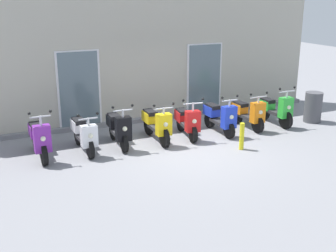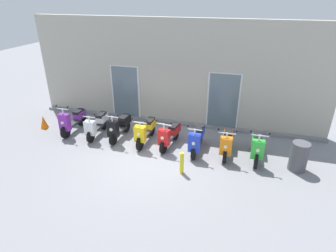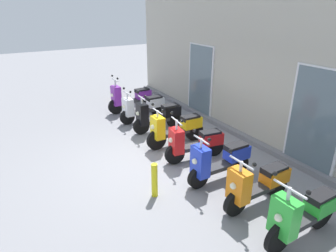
{
  "view_description": "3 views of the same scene",
  "coord_description": "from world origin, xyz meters",
  "px_view_note": "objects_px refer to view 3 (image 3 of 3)",
  "views": [
    {
      "loc": [
        -4.76,
        -9.16,
        3.82
      ],
      "look_at": [
        -0.42,
        0.31,
        0.6
      ],
      "focal_mm": 45.94,
      "sensor_mm": 36.0,
      "label": 1
    },
    {
      "loc": [
        2.81,
        -7.51,
        4.99
      ],
      "look_at": [
        0.41,
        0.85,
        0.83
      ],
      "focal_mm": 29.93,
      "sensor_mm": 36.0,
      "label": 2
    },
    {
      "loc": [
        5.47,
        -2.72,
        3.45
      ],
      "look_at": [
        0.12,
        0.4,
        0.87
      ],
      "focal_mm": 31.31,
      "sensor_mm": 36.0,
      "label": 3
    }
  ],
  "objects_px": {
    "scooter_purple": "(130,98)",
    "traffic_cone": "(115,94)",
    "scooter_blue": "(219,161)",
    "scooter_orange": "(257,184)",
    "scooter_black": "(157,115)",
    "scooter_yellow": "(176,128)",
    "scooter_red": "(195,142)",
    "scooter_green": "(303,214)",
    "curb_bollard": "(155,180)",
    "scooter_white": "(143,107)"
  },
  "relations": [
    {
      "from": "scooter_blue",
      "to": "curb_bollard",
      "type": "distance_m",
      "value": 1.42
    },
    {
      "from": "scooter_purple",
      "to": "scooter_white",
      "type": "bearing_deg",
      "value": -1.85
    },
    {
      "from": "scooter_blue",
      "to": "scooter_orange",
      "type": "bearing_deg",
      "value": 3.54
    },
    {
      "from": "scooter_red",
      "to": "curb_bollard",
      "type": "distance_m",
      "value": 1.7
    },
    {
      "from": "scooter_yellow",
      "to": "curb_bollard",
      "type": "height_order",
      "value": "scooter_yellow"
    },
    {
      "from": "traffic_cone",
      "to": "scooter_black",
      "type": "bearing_deg",
      "value": 0.33
    },
    {
      "from": "scooter_white",
      "to": "scooter_orange",
      "type": "distance_m",
      "value": 4.88
    },
    {
      "from": "scooter_orange",
      "to": "traffic_cone",
      "type": "relative_size",
      "value": 2.92
    },
    {
      "from": "scooter_purple",
      "to": "curb_bollard",
      "type": "height_order",
      "value": "scooter_purple"
    },
    {
      "from": "curb_bollard",
      "to": "scooter_red",
      "type": "bearing_deg",
      "value": 118.3
    },
    {
      "from": "scooter_red",
      "to": "scooter_white",
      "type": "bearing_deg",
      "value": 179.26
    },
    {
      "from": "scooter_orange",
      "to": "scooter_green",
      "type": "height_order",
      "value": "scooter_green"
    },
    {
      "from": "scooter_red",
      "to": "scooter_blue",
      "type": "distance_m",
      "value": 1.0
    },
    {
      "from": "scooter_yellow",
      "to": "scooter_orange",
      "type": "height_order",
      "value": "scooter_orange"
    },
    {
      "from": "scooter_yellow",
      "to": "scooter_black",
      "type": "bearing_deg",
      "value": 178.65
    },
    {
      "from": "scooter_white",
      "to": "scooter_blue",
      "type": "xyz_separation_m",
      "value": [
        3.88,
        -0.13,
        0.0
      ]
    },
    {
      "from": "scooter_black",
      "to": "scooter_yellow",
      "type": "height_order",
      "value": "scooter_black"
    },
    {
      "from": "scooter_purple",
      "to": "scooter_yellow",
      "type": "distance_m",
      "value": 3.05
    },
    {
      "from": "scooter_black",
      "to": "scooter_yellow",
      "type": "distance_m",
      "value": 1.05
    },
    {
      "from": "scooter_yellow",
      "to": "scooter_blue",
      "type": "distance_m",
      "value": 1.91
    },
    {
      "from": "scooter_yellow",
      "to": "scooter_blue",
      "type": "relative_size",
      "value": 1.08
    },
    {
      "from": "scooter_blue",
      "to": "scooter_orange",
      "type": "distance_m",
      "value": 1.0
    },
    {
      "from": "scooter_blue",
      "to": "curb_bollard",
      "type": "height_order",
      "value": "scooter_blue"
    },
    {
      "from": "scooter_black",
      "to": "scooter_blue",
      "type": "bearing_deg",
      "value": -2.82
    },
    {
      "from": "scooter_green",
      "to": "scooter_blue",
      "type": "bearing_deg",
      "value": -179.36
    },
    {
      "from": "scooter_red",
      "to": "scooter_green",
      "type": "bearing_deg",
      "value": -1.34
    },
    {
      "from": "scooter_orange",
      "to": "scooter_black",
      "type": "bearing_deg",
      "value": 178.79
    },
    {
      "from": "traffic_cone",
      "to": "scooter_green",
      "type": "bearing_deg",
      "value": -0.73
    },
    {
      "from": "curb_bollard",
      "to": "scooter_blue",
      "type": "bearing_deg",
      "value": 82.09
    },
    {
      "from": "scooter_yellow",
      "to": "traffic_cone",
      "type": "height_order",
      "value": "scooter_yellow"
    },
    {
      "from": "scooter_black",
      "to": "scooter_orange",
      "type": "bearing_deg",
      "value": -1.21
    },
    {
      "from": "scooter_yellow",
      "to": "scooter_orange",
      "type": "distance_m",
      "value": 2.9
    },
    {
      "from": "scooter_black",
      "to": "scooter_red",
      "type": "distance_m",
      "value": 1.96
    },
    {
      "from": "scooter_purple",
      "to": "curb_bollard",
      "type": "relative_size",
      "value": 2.36
    },
    {
      "from": "scooter_yellow",
      "to": "scooter_purple",
      "type": "bearing_deg",
      "value": 179.21
    },
    {
      "from": "scooter_purple",
      "to": "scooter_blue",
      "type": "relative_size",
      "value": 1.07
    },
    {
      "from": "scooter_black",
      "to": "scooter_red",
      "type": "xyz_separation_m",
      "value": [
        1.96,
        -0.05,
        -0.04
      ]
    },
    {
      "from": "scooter_white",
      "to": "curb_bollard",
      "type": "bearing_deg",
      "value": -22.55
    },
    {
      "from": "scooter_blue",
      "to": "curb_bollard",
      "type": "xyz_separation_m",
      "value": [
        -0.19,
        -1.4,
        -0.12
      ]
    },
    {
      "from": "scooter_yellow",
      "to": "scooter_green",
      "type": "distance_m",
      "value": 3.87
    },
    {
      "from": "scooter_blue",
      "to": "traffic_cone",
      "type": "xyz_separation_m",
      "value": [
        -6.3,
        0.13,
        -0.21
      ]
    },
    {
      "from": "traffic_cone",
      "to": "curb_bollard",
      "type": "xyz_separation_m",
      "value": [
        6.1,
        -1.53,
        0.09
      ]
    },
    {
      "from": "scooter_red",
      "to": "traffic_cone",
      "type": "relative_size",
      "value": 2.94
    },
    {
      "from": "scooter_white",
      "to": "scooter_yellow",
      "type": "bearing_deg",
      "value": -0.22
    },
    {
      "from": "scooter_red",
      "to": "curb_bollard",
      "type": "xyz_separation_m",
      "value": [
        0.8,
        -1.49,
        -0.1
      ]
    },
    {
      "from": "scooter_white",
      "to": "scooter_green",
      "type": "distance_m",
      "value": 5.84
    },
    {
      "from": "scooter_black",
      "to": "scooter_blue",
      "type": "xyz_separation_m",
      "value": [
        2.96,
        -0.15,
        -0.01
      ]
    },
    {
      "from": "scooter_white",
      "to": "scooter_black",
      "type": "xyz_separation_m",
      "value": [
        0.92,
        0.02,
        0.02
      ]
    },
    {
      "from": "scooter_purple",
      "to": "traffic_cone",
      "type": "height_order",
      "value": "scooter_purple"
    },
    {
      "from": "scooter_black",
      "to": "scooter_yellow",
      "type": "bearing_deg",
      "value": -1.35
    }
  ]
}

